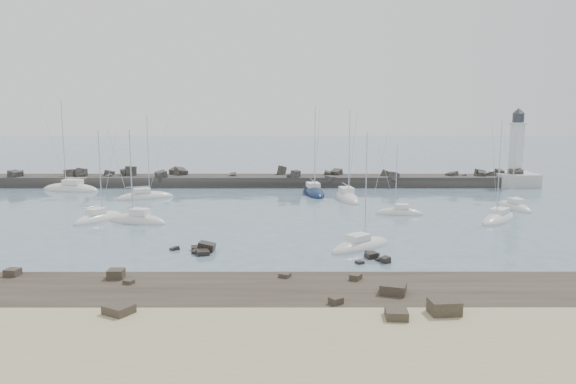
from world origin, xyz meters
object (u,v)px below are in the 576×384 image
object	(u,v)px
sailboat_8	(314,193)
sailboat_10	(514,208)
sailboat_4	(145,197)
sailboat_5	(138,221)
sailboat_11	(498,219)
sailboat_7	(360,247)
lighthouse	(515,169)
sailboat_6	(347,199)
sailboat_3	(99,219)
sailboat_13	(71,190)
sailboat_9	(399,213)

from	to	relation	value
sailboat_8	sailboat_10	world-z (taller)	sailboat_8
sailboat_4	sailboat_5	distance (m)	18.60
sailboat_8	sailboat_11	size ratio (longest dim) A/B	1.12
sailboat_5	sailboat_10	world-z (taller)	sailboat_5
sailboat_7	sailboat_11	world-z (taller)	sailboat_11
lighthouse	sailboat_6	size ratio (longest dim) A/B	0.98
lighthouse	sailboat_3	world-z (taller)	lighthouse
sailboat_3	sailboat_4	xyz separation A→B (m)	(1.66, 16.91, -0.01)
sailboat_13	sailboat_4	bearing A→B (deg)	-28.15
sailboat_4	sailboat_9	size ratio (longest dim) A/B	1.37
sailboat_11	sailboat_3	bearing A→B (deg)	179.84
sailboat_13	sailboat_8	bearing A→B (deg)	-5.38
sailboat_8	sailboat_6	bearing A→B (deg)	-47.47
lighthouse	sailboat_9	world-z (taller)	lighthouse
sailboat_10	sailboat_13	bearing A→B (deg)	166.37
sailboat_10	sailboat_11	size ratio (longest dim) A/B	0.87
sailboat_9	sailboat_11	size ratio (longest dim) A/B	0.74
sailboat_5	sailboat_13	xyz separation A→B (m)	(-18.30, 26.07, -0.00)
sailboat_8	sailboat_7	bearing A→B (deg)	-84.75
sailboat_10	sailboat_7	bearing A→B (deg)	-138.30
lighthouse	sailboat_10	world-z (taller)	lighthouse
sailboat_6	sailboat_13	distance (m)	47.09
lighthouse	sailboat_7	world-z (taller)	lighthouse
sailboat_4	lighthouse	bearing A→B (deg)	12.32
sailboat_10	sailboat_11	xyz separation A→B (m)	(-5.29, -8.16, -0.01)
sailboat_9	sailboat_11	bearing A→B (deg)	-18.74
sailboat_8	lighthouse	bearing A→B (deg)	15.04
sailboat_4	sailboat_6	world-z (taller)	sailboat_6
sailboat_3	sailboat_5	bearing A→B (deg)	-14.04
sailboat_5	lighthouse	bearing A→B (deg)	28.22
sailboat_6	sailboat_11	xyz separation A→B (m)	(17.51, -15.64, -0.03)
sailboat_7	sailboat_3	bearing A→B (deg)	156.24
sailboat_5	sailboat_9	xyz separation A→B (m)	(33.62, 5.17, -0.03)
sailboat_6	sailboat_8	world-z (taller)	sailboat_8
sailboat_7	sailboat_10	xyz separation A→B (m)	(24.53, 21.86, 0.01)
sailboat_3	sailboat_13	bearing A→B (deg)	117.70
sailboat_10	sailboat_11	world-z (taller)	sailboat_11
lighthouse	sailboat_4	distance (m)	64.98
sailboat_5	sailboat_6	xyz separation A→B (m)	(27.87, 16.83, 0.00)
sailboat_10	sailboat_11	distance (m)	9.72
sailboat_8	sailboat_5	bearing A→B (deg)	-135.97
sailboat_10	sailboat_13	size ratio (longest dim) A/B	0.72
sailboat_6	sailboat_8	distance (m)	7.28
sailboat_3	sailboat_11	xyz separation A→B (m)	(50.69, -0.14, -0.02)
sailboat_4	sailboat_8	size ratio (longest dim) A/B	0.90
sailboat_3	sailboat_13	xyz separation A→B (m)	(-12.99, 24.75, 0.01)
lighthouse	sailboat_9	bearing A→B (deg)	-134.18
sailboat_3	sailboat_5	size ratio (longest dim) A/B	0.98
sailboat_8	sailboat_9	distance (m)	20.08
sailboat_3	sailboat_6	xyz separation A→B (m)	(33.18, 15.50, 0.01)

